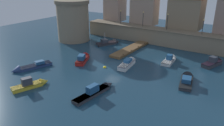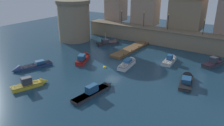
% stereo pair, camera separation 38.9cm
% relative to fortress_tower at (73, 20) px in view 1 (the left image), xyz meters
% --- Properties ---
extents(ground_plane, '(97.88, 97.88, 0.00)m').
position_rel_fortress_tower_xyz_m(ground_plane, '(17.82, -9.21, -4.93)').
color(ground_plane, '#19384C').
extents(quay_wall, '(37.04, 4.03, 3.59)m').
position_rel_fortress_tower_xyz_m(quay_wall, '(17.82, 8.97, -3.13)').
color(quay_wall, gray).
rests_on(quay_wall, ground).
extents(old_town_backdrop, '(34.21, 6.16, 9.20)m').
position_rel_fortress_tower_xyz_m(old_town_backdrop, '(20.10, 13.46, 2.63)').
color(old_town_backdrop, tan).
rests_on(old_town_backdrop, ground).
extents(fortress_tower, '(8.28, 8.28, 9.75)m').
position_rel_fortress_tower_xyz_m(fortress_tower, '(0.00, 0.00, 0.00)').
color(fortress_tower, gray).
rests_on(fortress_tower, ground).
extents(pier_dock, '(2.45, 12.75, 0.70)m').
position_rel_fortress_tower_xyz_m(pier_dock, '(15.74, 0.73, -4.69)').
color(pier_dock, brown).
rests_on(pier_dock, ground).
extents(quay_lamp_0, '(0.32, 0.32, 3.36)m').
position_rel_fortress_tower_xyz_m(quay_lamp_0, '(8.07, 8.97, 0.89)').
color(quay_lamp_0, black).
rests_on(quay_lamp_0, quay_wall).
extents(quay_lamp_1, '(0.32, 0.32, 3.57)m').
position_rel_fortress_tower_xyz_m(quay_lamp_1, '(14.40, 8.97, 1.02)').
color(quay_lamp_1, black).
rests_on(quay_lamp_1, quay_wall).
extents(quay_lamp_2, '(0.32, 0.32, 3.59)m').
position_rel_fortress_tower_xyz_m(quay_lamp_2, '(20.49, 8.97, 1.03)').
color(quay_lamp_2, black).
rests_on(quay_lamp_2, quay_wall).
extents(quay_lamp_3, '(0.32, 0.32, 3.12)m').
position_rel_fortress_tower_xyz_m(quay_lamp_3, '(28.24, 8.97, 0.75)').
color(quay_lamp_3, black).
rests_on(quay_lamp_3, quay_wall).
extents(moored_boat_0, '(2.27, 6.33, 1.60)m').
position_rel_fortress_tower_xyz_m(moored_boat_0, '(19.75, -6.98, -4.48)').
color(moored_boat_0, white).
rests_on(moored_boat_0, ground).
extents(moored_boat_1, '(3.61, 7.10, 1.56)m').
position_rel_fortress_tower_xyz_m(moored_boat_1, '(6.37, -18.19, -4.63)').
color(moored_boat_1, navy).
rests_on(moored_boat_1, ground).
extents(moored_boat_2, '(3.02, 5.40, 1.98)m').
position_rel_fortress_tower_xyz_m(moored_boat_2, '(12.38, -22.07, -4.49)').
color(moored_boat_2, gold).
rests_on(moored_boat_2, ground).
extents(moored_boat_3, '(1.98, 7.49, 1.85)m').
position_rel_fortress_tower_xyz_m(moored_boat_3, '(21.24, -18.30, -4.55)').
color(moored_boat_3, '#333338').
rests_on(moored_boat_3, ground).
extents(moored_boat_4, '(2.03, 5.74, 1.95)m').
position_rel_fortress_tower_xyz_m(moored_boat_4, '(25.26, -0.93, -4.54)').
color(moored_boat_4, white).
rests_on(moored_boat_4, ground).
extents(moored_boat_5, '(2.92, 6.54, 1.66)m').
position_rel_fortress_tower_xyz_m(moored_boat_5, '(30.36, -7.67, -4.60)').
color(moored_boat_5, '#333338').
rests_on(moored_boat_5, ground).
extents(moored_boat_6, '(4.36, 5.95, 3.55)m').
position_rel_fortress_tower_xyz_m(moored_boat_6, '(9.44, 2.08, -4.56)').
color(moored_boat_6, '#333338').
rests_on(moored_boat_6, ground).
extents(moored_boat_7, '(3.95, 6.04, 1.91)m').
position_rel_fortress_tower_xyz_m(moored_boat_7, '(11.46, -9.76, -4.44)').
color(moored_boat_7, red).
rests_on(moored_boat_7, ground).
extents(moored_boat_8, '(3.31, 5.86, 2.07)m').
position_rel_fortress_tower_xyz_m(moored_boat_8, '(32.54, 1.68, -4.44)').
color(moored_boat_8, '#333338').
rests_on(moored_boat_8, ground).
extents(mooring_buoy_0, '(0.60, 0.60, 0.60)m').
position_rel_fortress_tower_xyz_m(mooring_buoy_0, '(16.88, -10.40, -4.93)').
color(mooring_buoy_0, yellow).
rests_on(mooring_buoy_0, ground).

